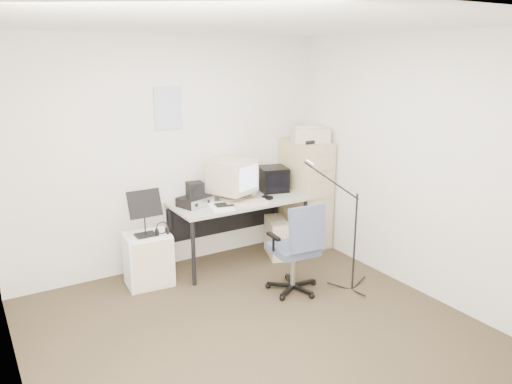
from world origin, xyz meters
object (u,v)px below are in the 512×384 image
desk (239,231)px  office_chair (293,247)px  side_cart (148,259)px  filing_cabinet (306,194)px

desk → office_chair: size_ratio=1.62×
side_cart → office_chair: bearing=-32.3°
side_cart → filing_cabinet: bearing=6.5°
office_chair → side_cart: bearing=148.2°
filing_cabinet → office_chair: filing_cabinet is taller
office_chair → side_cart: 1.49m
filing_cabinet → desk: 0.99m
filing_cabinet → side_cart: (-2.04, -0.07, -0.38)m
filing_cabinet → desk: filing_cabinet is taller
desk → office_chair: office_chair is taller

